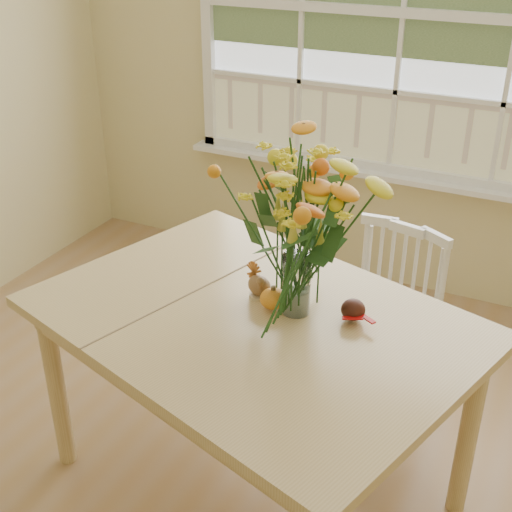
% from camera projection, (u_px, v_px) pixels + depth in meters
% --- Properties ---
extents(wall_back, '(4.00, 0.02, 2.70)m').
position_uv_depth(wall_back, '(401.00, 52.00, 3.55)').
color(wall_back, beige).
rests_on(wall_back, floor).
extents(window, '(2.42, 0.12, 1.74)m').
position_uv_depth(window, '(403.00, 16.00, 3.43)').
color(window, silver).
rests_on(window, wall_back).
extents(dining_table, '(1.72, 1.44, 0.79)m').
position_uv_depth(dining_table, '(254.00, 337.00, 2.40)').
color(dining_table, tan).
rests_on(dining_table, floor).
extents(windsor_chair, '(0.48, 0.46, 0.86)m').
position_uv_depth(windsor_chair, '(388.00, 316.00, 2.91)').
color(windsor_chair, white).
rests_on(windsor_chair, floor).
extents(flower_vase, '(0.46, 0.46, 0.55)m').
position_uv_depth(flower_vase, '(298.00, 226.00, 2.22)').
color(flower_vase, white).
rests_on(flower_vase, dining_table).
extents(pumpkin, '(0.09, 0.09, 0.07)m').
position_uv_depth(pumpkin, '(273.00, 300.00, 2.38)').
color(pumpkin, orange).
rests_on(pumpkin, dining_table).
extents(turkey_figurine, '(0.11, 0.10, 0.12)m').
position_uv_depth(turkey_figurine, '(259.00, 286.00, 2.44)').
color(turkey_figurine, '#CCB78C').
rests_on(turkey_figurine, dining_table).
extents(dark_gourd, '(0.13, 0.08, 0.07)m').
position_uv_depth(dark_gourd, '(353.00, 311.00, 2.31)').
color(dark_gourd, '#38160F').
rests_on(dark_gourd, dining_table).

